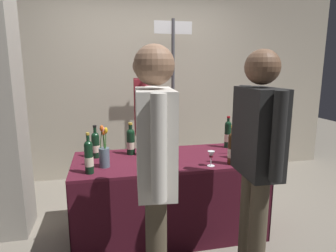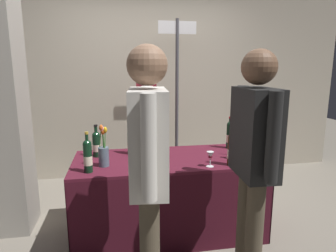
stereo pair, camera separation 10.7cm
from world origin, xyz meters
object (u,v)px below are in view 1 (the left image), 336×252
(display_bottle_0, at_px, (244,144))
(taster_foreground_right, at_px, (257,150))
(featured_wine_bottle, at_px, (89,157))
(flower_vase, at_px, (104,153))
(wine_glass_near_vendor, at_px, (211,155))
(vendor_presenter, at_px, (144,117))
(tasting_table, at_px, (168,180))
(booth_signpost, at_px, (173,87))

(display_bottle_0, height_order, taster_foreground_right, taster_foreground_right)
(display_bottle_0, bearing_deg, featured_wine_bottle, -176.77)
(taster_foreground_right, bearing_deg, flower_vase, 59.52)
(wine_glass_near_vendor, xyz_separation_m, vendor_presenter, (-0.43, 0.98, 0.18))
(featured_wine_bottle, relative_size, flower_vase, 0.92)
(tasting_table, distance_m, booth_signpost, 1.46)
(featured_wine_bottle, bearing_deg, wine_glass_near_vendor, -2.50)
(display_bottle_0, distance_m, taster_foreground_right, 0.66)
(flower_vase, bearing_deg, tasting_table, 12.02)
(flower_vase, height_order, vendor_presenter, vendor_presenter)
(display_bottle_0, height_order, flower_vase, flower_vase)
(tasting_table, bearing_deg, booth_signpost, 74.51)
(taster_foreground_right, height_order, booth_signpost, booth_signpost)
(featured_wine_bottle, relative_size, booth_signpost, 0.15)
(display_bottle_0, xyz_separation_m, flower_vase, (-1.23, 0.05, -0.02))
(tasting_table, distance_m, flower_vase, 0.67)
(featured_wine_bottle, bearing_deg, tasting_table, 19.87)
(tasting_table, relative_size, taster_foreground_right, 1.03)
(featured_wine_bottle, relative_size, wine_glass_near_vendor, 2.53)
(tasting_table, bearing_deg, wine_glass_near_vendor, -43.55)
(wine_glass_near_vendor, distance_m, flower_vase, 0.89)
(flower_vase, bearing_deg, display_bottle_0, -2.35)
(tasting_table, xyz_separation_m, flower_vase, (-0.57, -0.12, 0.33))
(taster_foreground_right, bearing_deg, vendor_presenter, 23.76)
(tasting_table, bearing_deg, featured_wine_bottle, -160.13)
(display_bottle_0, bearing_deg, taster_foreground_right, -109.71)
(tasting_table, relative_size, booth_signpost, 0.80)
(featured_wine_bottle, distance_m, flower_vase, 0.17)
(display_bottle_0, bearing_deg, tasting_table, 165.44)
(display_bottle_0, relative_size, flower_vase, 0.91)
(display_bottle_0, xyz_separation_m, vendor_presenter, (-0.78, 0.86, 0.14))
(featured_wine_bottle, bearing_deg, booth_signpost, 54.82)
(wine_glass_near_vendor, bearing_deg, featured_wine_bottle, 177.50)
(tasting_table, xyz_separation_m, featured_wine_bottle, (-0.68, -0.25, 0.35))
(wine_glass_near_vendor, bearing_deg, booth_signpost, 89.05)
(wine_glass_near_vendor, bearing_deg, taster_foreground_right, -74.65)
(wine_glass_near_vendor, height_order, taster_foreground_right, taster_foreground_right)
(featured_wine_bottle, distance_m, wine_glass_near_vendor, 0.99)
(display_bottle_0, bearing_deg, wine_glass_near_vendor, -161.40)
(flower_vase, xyz_separation_m, taster_foreground_right, (1.01, -0.66, 0.15))
(display_bottle_0, xyz_separation_m, booth_signpost, (-0.33, 1.36, 0.42))
(vendor_presenter, bearing_deg, tasting_table, 14.99)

